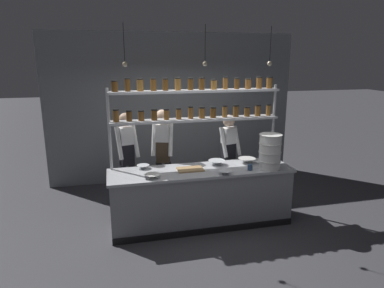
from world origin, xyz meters
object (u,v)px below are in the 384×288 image
at_px(cutting_board, 190,169).
at_px(serving_cup_front, 250,167).
at_px(chef_left, 127,155).
at_px(chef_center, 163,152).
at_px(prep_bowl_center_back, 143,167).
at_px(prep_bowl_near_left, 225,172).
at_px(prep_bowl_near_right, 153,176).
at_px(container_stack, 270,152).
at_px(prep_bowl_far_left, 217,163).
at_px(chef_right, 228,154).
at_px(prep_bowl_center_front, 247,161).
at_px(spice_shelf_unit, 196,107).

relative_size(cutting_board, serving_cup_front, 4.15).
bearing_deg(chef_left, chef_center, -23.11).
distance_m(chef_center, prep_bowl_center_back, 0.63).
xyz_separation_m(prep_bowl_near_left, prep_bowl_near_right, (-1.08, 0.08, 0.00)).
relative_size(prep_bowl_near_left, serving_cup_front, 2.11).
xyz_separation_m(container_stack, prep_bowl_near_right, (-1.83, -0.01, -0.25)).
xyz_separation_m(chef_center, prep_bowl_far_left, (0.79, -0.57, -0.08)).
relative_size(chef_right, prep_bowl_near_right, 7.15).
distance_m(prep_bowl_center_front, prep_bowl_far_left, 0.52).
height_order(chef_left, prep_bowl_near_right, chef_left).
height_order(cutting_board, serving_cup_front, serving_cup_front).
relative_size(cutting_board, prep_bowl_far_left, 1.46).
relative_size(container_stack, prep_bowl_near_right, 2.40).
distance_m(container_stack, prep_bowl_center_front, 0.49).
distance_m(cutting_board, prep_bowl_center_back, 0.75).
xyz_separation_m(spice_shelf_unit, prep_bowl_center_front, (0.82, -0.18, -0.90)).
bearing_deg(prep_bowl_center_back, chef_right, 14.42).
height_order(prep_bowl_center_back, serving_cup_front, serving_cup_front).
bearing_deg(cutting_board, prep_bowl_center_back, 160.19).
height_order(spice_shelf_unit, prep_bowl_center_front, spice_shelf_unit).
xyz_separation_m(spice_shelf_unit, serving_cup_front, (0.72, -0.54, -0.89)).
distance_m(prep_bowl_near_left, prep_bowl_center_back, 1.30).
bearing_deg(prep_bowl_near_right, prep_bowl_near_left, -4.01).
xyz_separation_m(prep_bowl_near_right, prep_bowl_far_left, (1.09, 0.40, 0.01)).
bearing_deg(chef_center, prep_bowl_near_right, -90.23).
relative_size(chef_center, cutting_board, 4.43).
bearing_deg(prep_bowl_near_left, chef_right, 68.29).
relative_size(prep_bowl_near_left, prep_bowl_near_right, 0.88).
bearing_deg(cutting_board, chef_left, 139.05).
height_order(chef_left, prep_bowl_far_left, chef_left).
xyz_separation_m(chef_center, prep_bowl_center_front, (1.31, -0.59, -0.07)).
xyz_separation_m(chef_right, prep_bowl_near_left, (-0.38, -0.96, -0.00)).
bearing_deg(prep_bowl_near_left, prep_bowl_center_front, 40.49).
distance_m(cutting_board, prep_bowl_far_left, 0.51).
bearing_deg(prep_bowl_center_back, prep_bowl_far_left, -4.41).
height_order(chef_right, serving_cup_front, chef_right).
bearing_deg(chef_left, prep_bowl_near_right, -89.87).
distance_m(chef_left, serving_cup_front, 2.09).
bearing_deg(chef_left, chef_right, -21.33).
xyz_separation_m(prep_bowl_near_left, prep_bowl_far_left, (0.01, 0.47, 0.01)).
relative_size(chef_right, container_stack, 2.98).
xyz_separation_m(spice_shelf_unit, chef_center, (-0.49, 0.41, -0.83)).
height_order(chef_left, prep_bowl_center_front, chef_left).
distance_m(spice_shelf_unit, chef_right, 1.19).
bearing_deg(prep_bowl_center_front, container_stack, -58.73).
relative_size(chef_left, container_stack, 3.11).
xyz_separation_m(container_stack, prep_bowl_near_left, (-0.75, -0.09, -0.25)).
xyz_separation_m(prep_bowl_near_left, serving_cup_front, (0.43, 0.09, 0.02)).
bearing_deg(prep_bowl_near_right, prep_bowl_far_left, 19.92).
xyz_separation_m(chef_right, prep_bowl_far_left, (-0.37, -0.49, 0.01)).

